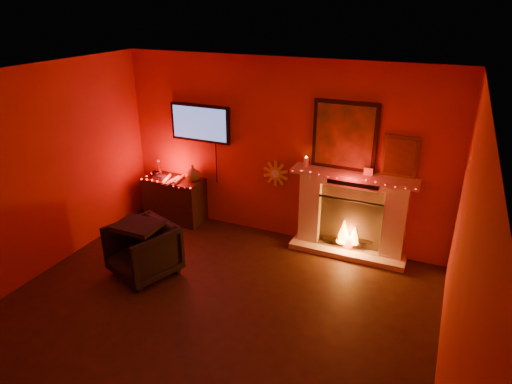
# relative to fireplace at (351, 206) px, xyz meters

# --- Properties ---
(room) EXTENTS (5.00, 5.00, 5.00)m
(room) POSITION_rel_fireplace_xyz_m (-1.14, -2.39, 0.63)
(room) COLOR black
(room) RESTS_ON ground
(floor) EXTENTS (5.00, 5.00, 0.00)m
(floor) POSITION_rel_fireplace_xyz_m (-1.14, -2.39, -0.72)
(floor) COLOR black
(floor) RESTS_ON ground
(fireplace) EXTENTS (1.72, 0.40, 2.18)m
(fireplace) POSITION_rel_fireplace_xyz_m (0.00, 0.00, 0.00)
(fireplace) COLOR beige
(fireplace) RESTS_ON floor
(tv) EXTENTS (1.00, 0.07, 1.24)m
(tv) POSITION_rel_fireplace_xyz_m (-2.44, 0.06, 0.92)
(tv) COLOR black
(tv) RESTS_ON room
(sunburst_clock) EXTENTS (0.40, 0.03, 0.40)m
(sunburst_clock) POSITION_rel_fireplace_xyz_m (-1.19, 0.09, 0.28)
(sunburst_clock) COLOR yellow
(sunburst_clock) RESTS_ON room
(console_table) EXTENTS (0.96, 0.56, 0.99)m
(console_table) POSITION_rel_fireplace_xyz_m (-2.87, -0.13, -0.33)
(console_table) COLOR black
(console_table) RESTS_ON floor
(armchair) EXTENTS (0.99, 1.01, 0.72)m
(armchair) POSITION_rel_fireplace_xyz_m (-2.35, -1.70, -0.37)
(armchair) COLOR black
(armchair) RESTS_ON floor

